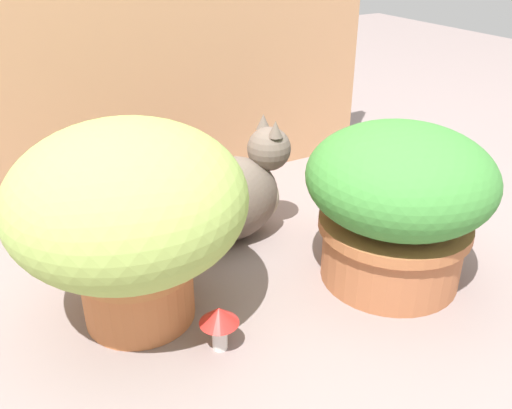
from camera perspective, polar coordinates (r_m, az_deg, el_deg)
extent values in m
plane|color=gray|center=(1.26, -0.99, -7.99)|extent=(6.00, 6.00, 0.00)
cube|color=tan|center=(1.60, -7.70, 17.44)|extent=(1.22, 0.03, 0.92)
cylinder|color=#BE6B3D|center=(1.15, -12.13, -8.31)|extent=(0.22, 0.22, 0.14)
cylinder|color=#BD713E|center=(1.12, -12.43, -5.82)|extent=(0.24, 0.24, 0.02)
ellipsoid|color=#96B153|center=(1.05, -13.17, 0.45)|extent=(0.45, 0.45, 0.29)
cylinder|color=#AE643E|center=(1.28, 13.84, -4.41)|extent=(0.31, 0.31, 0.15)
cylinder|color=#B0663C|center=(1.24, 14.15, -1.94)|extent=(0.33, 0.33, 0.02)
ellipsoid|color=#3E8236|center=(1.20, 14.76, 2.74)|extent=(0.40, 0.40, 0.22)
ellipsoid|color=#6A5B50|center=(1.37, -2.72, 0.52)|extent=(0.27, 0.18, 0.22)
ellipsoid|color=#9E947E|center=(1.42, 0.84, 0.96)|extent=(0.07, 0.10, 0.11)
sphere|color=#6A5B50|center=(1.37, 1.36, 5.80)|extent=(0.11, 0.11, 0.11)
cone|color=#6A5B50|center=(1.38, 0.77, 8.58)|extent=(0.04, 0.04, 0.04)
cone|color=#6A5B50|center=(1.33, 2.03, 7.84)|extent=(0.04, 0.04, 0.04)
cylinder|color=#6A5B50|center=(1.41, -7.68, -2.98)|extent=(0.18, 0.04, 0.07)
cylinder|color=silver|center=(1.07, -3.79, -13.38)|extent=(0.03, 0.03, 0.06)
cone|color=red|center=(1.04, -3.87, -11.39)|extent=(0.08, 0.08, 0.03)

